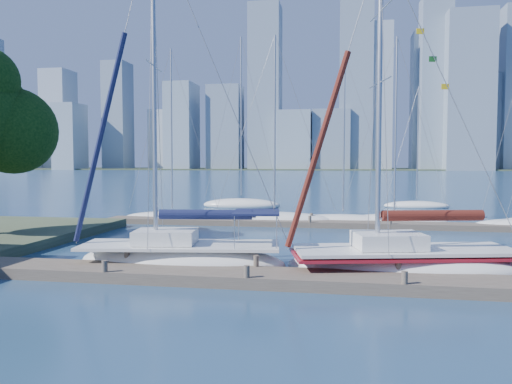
# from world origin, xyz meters

# --- Properties ---
(ground) EXTENTS (700.00, 700.00, 0.00)m
(ground) POSITION_xyz_m (0.00, 0.00, 0.00)
(ground) COLOR navy
(ground) RESTS_ON ground
(near_dock) EXTENTS (26.00, 2.00, 0.40)m
(near_dock) POSITION_xyz_m (0.00, 0.00, 0.20)
(near_dock) COLOR #483F34
(near_dock) RESTS_ON ground
(far_dock) EXTENTS (30.00, 1.80, 0.36)m
(far_dock) POSITION_xyz_m (2.00, 16.00, 0.18)
(far_dock) COLOR #483F34
(far_dock) RESTS_ON ground
(far_shore) EXTENTS (800.00, 100.00, 1.50)m
(far_shore) POSITION_xyz_m (0.00, 320.00, 0.00)
(far_shore) COLOR #38472D
(far_shore) RESTS_ON ground
(sailboat_navy) EXTENTS (8.63, 3.84, 14.17)m
(sailboat_navy) POSITION_xyz_m (-3.20, 1.87, 1.13)
(sailboat_navy) COLOR white
(sailboat_navy) RESTS_ON ground
(sailboat_maroon) EXTENTS (9.06, 4.69, 12.61)m
(sailboat_maroon) POSITION_xyz_m (5.32, 2.13, 0.95)
(sailboat_maroon) COLOR white
(sailboat_maroon) RESTS_ON ground
(bg_boat_0) EXTENTS (7.49, 3.10, 12.61)m
(bg_boat_0) POSITION_xyz_m (-9.07, 17.54, 0.24)
(bg_boat_0) COLOR white
(bg_boat_0) RESTS_ON ground
(bg_boat_1) EXTENTS (8.32, 2.57, 13.17)m
(bg_boat_1) POSITION_xyz_m (-1.56, 17.17, 0.27)
(bg_boat_1) COLOR white
(bg_boat_1) RESTS_ON ground
(bg_boat_2) EXTENTS (7.81, 4.26, 11.65)m
(bg_boat_2) POSITION_xyz_m (3.11, 17.69, 0.23)
(bg_boat_2) COLOR white
(bg_boat_2) RESTS_ON ground
(bg_boat_3) EXTENTS (7.06, 2.39, 12.87)m
(bg_boat_3) POSITION_xyz_m (6.52, 17.85, 0.26)
(bg_boat_3) COLOR white
(bg_boat_3) RESTS_ON ground
(bg_boat_6) EXTENTS (7.64, 3.62, 16.19)m
(bg_boat_6) POSITION_xyz_m (-6.32, 28.95, 0.33)
(bg_boat_6) COLOR white
(bg_boat_6) RESTS_ON ground
(bg_boat_7) EXTENTS (6.25, 3.61, 11.54)m
(bg_boat_7) POSITION_xyz_m (9.84, 31.37, 0.23)
(bg_boat_7) COLOR white
(bg_boat_7) RESTS_ON ground
(skyline) EXTENTS (502.01, 51.31, 107.22)m
(skyline) POSITION_xyz_m (19.28, 290.37, 36.56)
(skyline) COLOR slate
(skyline) RESTS_ON ground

